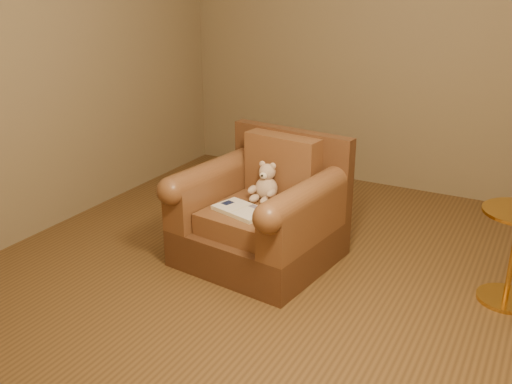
% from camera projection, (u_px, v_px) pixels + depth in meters
% --- Properties ---
extents(floor, '(4.00, 4.00, 0.00)m').
position_uv_depth(floor, '(292.00, 274.00, 3.79)').
color(floor, brown).
rests_on(floor, ground).
extents(room, '(4.02, 4.02, 2.71)m').
position_uv_depth(room, '(299.00, 3.00, 3.18)').
color(room, '#7E6B4D').
rests_on(room, ground).
extents(armchair, '(1.05, 1.01, 0.85)m').
position_uv_depth(armchair, '(263.00, 214.00, 3.90)').
color(armchair, '#502F1A').
rests_on(armchair, floor).
extents(teddy_bear, '(0.20, 0.22, 0.27)m').
position_uv_depth(teddy_bear, '(266.00, 185.00, 3.92)').
color(teddy_bear, tan).
rests_on(teddy_bear, armchair).
extents(guidebook, '(0.40, 0.30, 0.03)m').
position_uv_depth(guidebook, '(241.00, 210.00, 3.73)').
color(guidebook, beige).
rests_on(guidebook, armchair).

